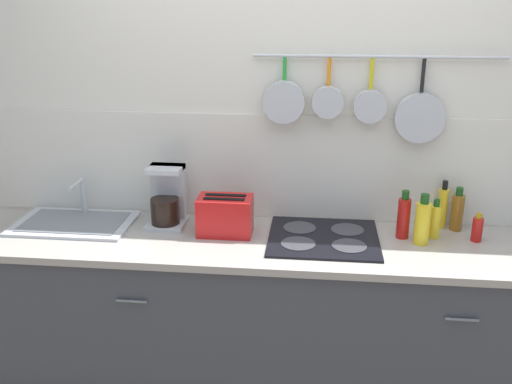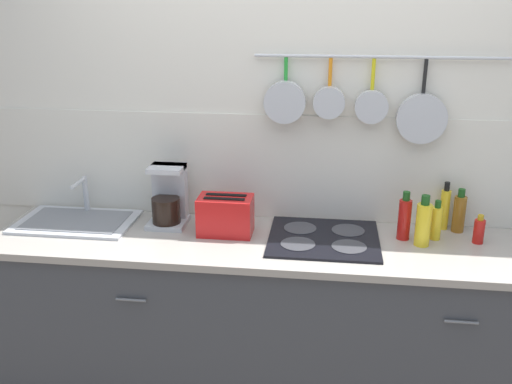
# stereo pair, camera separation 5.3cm
# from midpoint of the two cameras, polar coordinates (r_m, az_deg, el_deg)

# --- Properties ---
(wall_back) EXTENTS (7.20, 0.15, 2.60)m
(wall_back) POSITION_cam_midpoint_polar(r_m,az_deg,el_deg) (2.92, 5.11, 4.05)
(wall_back) COLOR silver
(wall_back) RESTS_ON ground_plane
(cabinet_base) EXTENTS (2.88, 0.58, 0.90)m
(cabinet_base) POSITION_cam_midpoint_polar(r_m,az_deg,el_deg) (2.94, 4.30, -13.64)
(cabinet_base) COLOR #3F4247
(cabinet_base) RESTS_ON ground_plane
(countertop) EXTENTS (2.92, 0.61, 0.03)m
(countertop) POSITION_cam_midpoint_polar(r_m,az_deg,el_deg) (2.72, 4.54, -5.34)
(countertop) COLOR #A59E93
(countertop) RESTS_ON cabinet_base
(sink_basin) EXTENTS (0.58, 0.38, 0.20)m
(sink_basin) POSITION_cam_midpoint_polar(r_m,az_deg,el_deg) (3.05, -17.01, -2.69)
(sink_basin) COLOR #B7BABF
(sink_basin) RESTS_ON countertop
(coffee_maker) EXTENTS (0.19, 0.20, 0.30)m
(coffee_maker) POSITION_cam_midpoint_polar(r_m,az_deg,el_deg) (2.91, -8.24, -0.79)
(coffee_maker) COLOR #B7BABF
(coffee_maker) RESTS_ON countertop
(toaster) EXTENTS (0.28, 0.16, 0.19)m
(toaster) POSITION_cam_midpoint_polar(r_m,az_deg,el_deg) (2.76, -2.51, -2.34)
(toaster) COLOR red
(toaster) RESTS_ON countertop
(cooktop) EXTENTS (0.52, 0.48, 0.01)m
(cooktop) POSITION_cam_midpoint_polar(r_m,az_deg,el_deg) (2.75, 7.34, -4.61)
(cooktop) COLOR black
(cooktop) RESTS_ON countertop
(bottle_vinegar) EXTENTS (0.06, 0.06, 0.24)m
(bottle_vinegar) POSITION_cam_midpoint_polar(r_m,az_deg,el_deg) (2.80, 15.16, -2.55)
(bottle_vinegar) COLOR red
(bottle_vinegar) RESTS_ON countertop
(bottle_sesame_oil) EXTENTS (0.07, 0.07, 0.24)m
(bottle_sesame_oil) POSITION_cam_midpoint_polar(r_m,az_deg,el_deg) (2.75, 16.92, -3.03)
(bottle_sesame_oil) COLOR yellow
(bottle_sesame_oil) RESTS_ON countertop
(bottle_cooking_wine) EXTENTS (0.05, 0.05, 0.19)m
(bottle_cooking_wine) POSITION_cam_midpoint_polar(r_m,az_deg,el_deg) (2.84, 18.08, -2.89)
(bottle_cooking_wine) COLOR yellow
(bottle_cooking_wine) RESTS_ON countertop
(bottle_dish_soap) EXTENTS (0.05, 0.05, 0.24)m
(bottle_dish_soap) POSITION_cam_midpoint_polar(r_m,az_deg,el_deg) (2.97, 18.83, -1.56)
(bottle_dish_soap) COLOR yellow
(bottle_dish_soap) RESTS_ON countertop
(bottle_olive_oil) EXTENTS (0.06, 0.06, 0.22)m
(bottle_olive_oil) POSITION_cam_midpoint_polar(r_m,az_deg,el_deg) (2.97, 20.14, -1.97)
(bottle_olive_oil) COLOR #8C5919
(bottle_olive_oil) RESTS_ON countertop
(bottle_hot_sauce) EXTENTS (0.05, 0.05, 0.14)m
(bottle_hot_sauce) POSITION_cam_midpoint_polar(r_m,az_deg,el_deg) (2.88, 21.90, -3.61)
(bottle_hot_sauce) COLOR red
(bottle_hot_sauce) RESTS_ON countertop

